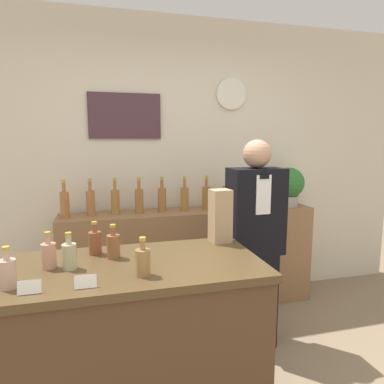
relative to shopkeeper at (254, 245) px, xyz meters
The scene contains 24 objects.
back_wall 1.22m from the shopkeeper, 119.45° to the left, with size 5.20×0.09×2.70m.
back_shelf 0.83m from the shopkeeper, 114.35° to the left, with size 2.34×0.37×0.93m.
display_counter 1.18m from the shopkeeper, 147.11° to the right, with size 1.30×0.67×0.96m.
shopkeeper is the anchor object (origin of this frame).
potted_plant 1.01m from the shopkeeper, 45.34° to the left, with size 0.30×0.30×0.38m.
paper_bag 0.65m from the shopkeeper, 137.59° to the right, with size 0.13×0.12×0.32m.
price_card_left 1.65m from the shopkeeper, 148.34° to the right, with size 0.09×0.02×0.06m.
price_card_right 1.47m from the shopkeeper, 143.86° to the right, with size 0.09×0.02×0.06m.
counter_bottle_0 1.70m from the shopkeeper, 152.43° to the right, with size 0.07×0.07×0.18m.
counter_bottle_1 1.50m from the shopkeeper, 156.93° to the right, with size 0.07×0.07×0.18m.
counter_bottle_2 1.42m from the shopkeeper, 154.03° to the right, with size 0.07×0.07×0.18m.
counter_bottle_3 1.24m from the shopkeeper, 159.91° to the right, with size 0.07×0.07×0.18m.
counter_bottle_4 1.19m from the shopkeeper, 154.19° to the right, with size 0.07×0.07×0.18m.
counter_bottle_5 1.24m from the shopkeeper, 139.73° to the right, with size 0.07×0.07×0.18m.
shelf_bottle_0 1.58m from the shopkeeper, 154.13° to the left, with size 0.07×0.07×0.32m.
shelf_bottle_1 1.42m from the shopkeeper, 149.33° to the left, with size 0.07×0.07×0.32m.
shelf_bottle_2 1.25m from the shopkeeper, 144.45° to the left, with size 0.07×0.07×0.32m.
shelf_bottle_3 1.08m from the shopkeeper, 138.53° to the left, with size 0.07×0.07×0.32m.
shelf_bottle_4 0.96m from the shopkeeper, 129.23° to the left, with size 0.07×0.07×0.32m.
shelf_bottle_5 0.83m from the shopkeeper, 118.41° to the left, with size 0.07×0.07×0.32m.
shelf_bottle_6 0.76m from the shopkeeper, 103.71° to the left, with size 0.07×0.07×0.32m.
shelf_bottle_7 0.76m from the shopkeeper, 87.08° to the left, with size 0.07×0.07×0.32m.
shelf_bottle_8 0.78m from the shopkeeper, 70.64° to the left, with size 0.07×0.07×0.32m.
shelf_bottle_9 0.89m from the shopkeeper, 57.94° to the left, with size 0.07×0.07×0.32m.
Camera 1 is at (-0.56, -1.23, 1.57)m, focal length 32.00 mm.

